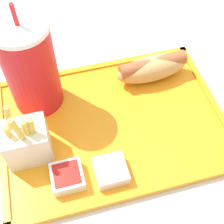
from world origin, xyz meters
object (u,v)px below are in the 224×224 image
Objects in this scene: hot_dog_far at (152,68)px; sauce_cup_mayo at (111,170)px; fries_carton at (26,142)px; soda_cup at (30,67)px; sauce_cup_ketchup at (67,177)px.

hot_dog_far is 0.22m from sauce_cup_mayo.
soda_cup is at bearing 75.56° from fries_carton.
hot_dog_far is 2.93× the size of sauce_cup_ketchup.
hot_dog_far reaches higher than sauce_cup_mayo.
sauce_cup_ketchup is at bearing -51.02° from fries_carton.
soda_cup reaches higher than sauce_cup_mayo.
fries_carton is 2.33× the size of sauce_cup_ketchup.
sauce_cup_ketchup is at bearing -82.76° from soda_cup.
sauce_cup_ketchup is at bearing -139.19° from hot_dog_far.
soda_cup is 0.23m from hot_dog_far.
sauce_cup_ketchup is (0.05, -0.06, -0.03)m from fries_carton.
hot_dog_far is at bearing 23.60° from fries_carton.
sauce_cup_mayo is 0.07m from sauce_cup_ketchup.
soda_cup is 0.22m from sauce_cup_mayo.
soda_cup reaches higher than fries_carton.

